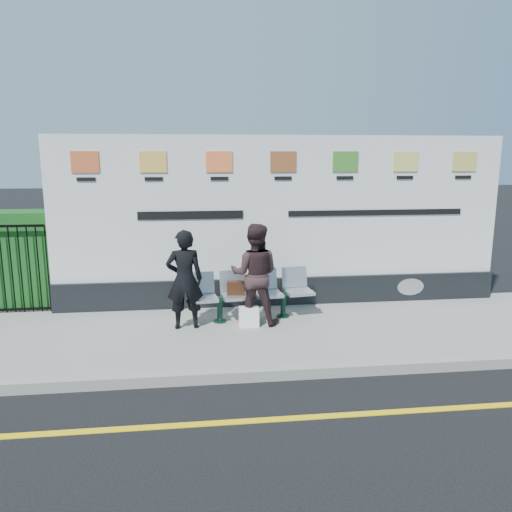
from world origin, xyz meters
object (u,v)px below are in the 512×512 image
at_px(woman_left, 185,279).
at_px(bench, 252,306).
at_px(billboard, 282,233).
at_px(woman_right, 255,274).

bearing_deg(woman_left, bench, -169.82).
bearing_deg(billboard, woman_left, -146.55).
xyz_separation_m(billboard, woman_left, (-1.71, -1.13, -0.52)).
relative_size(woman_left, woman_right, 0.96).
relative_size(bench, woman_right, 1.27).
distance_m(bench, woman_left, 1.24).
bearing_deg(woman_left, billboard, -150.66).
relative_size(billboard, woman_right, 4.94).
bearing_deg(woman_left, woman_right, -179.61).
height_order(billboard, bench, billboard).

